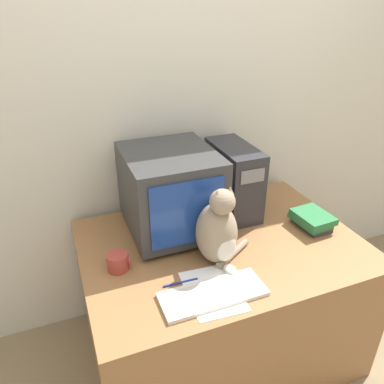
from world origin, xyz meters
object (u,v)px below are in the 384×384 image
keyboard (213,294)px  computer_tower (233,180)px  mug (118,262)px  crt_monitor (170,191)px  book_stack (312,220)px  cat (218,232)px  pen (181,283)px

keyboard → computer_tower: bearing=57.0°
computer_tower → mug: bearing=-158.2°
crt_monitor → mug: size_ratio=4.89×
book_stack → mug: book_stack is taller
keyboard → cat: bearing=61.1°
computer_tower → keyboard: size_ratio=0.90×
computer_tower → book_stack: 0.46m
computer_tower → pen: size_ratio=2.56×
crt_monitor → keyboard: crt_monitor is taller
crt_monitor → book_stack: 0.74m
keyboard → pen: 0.15m
crt_monitor → mug: crt_monitor is taller
pen → mug: 0.29m
book_stack → mug: (-1.00, 0.03, -0.00)m
crt_monitor → cat: size_ratio=1.28×
cat → keyboard: bearing=-127.8°
cat → mug: (-0.43, 0.10, -0.12)m
book_stack → pen: bearing=-168.4°
cat → crt_monitor: bearing=99.4°
keyboard → book_stack: size_ratio=2.00×
crt_monitor → mug: (-0.32, -0.22, -0.18)m
computer_tower → pen: 0.69m
computer_tower → cat: (-0.27, -0.38, -0.03)m
crt_monitor → cat: bearing=-71.7°
cat → pen: size_ratio=2.51×
book_stack → mug: bearing=178.4°
computer_tower → mug: size_ratio=3.89×
pen → crt_monitor: bearing=76.5°
crt_monitor → keyboard: 0.57m
mug → book_stack: bearing=-1.6°
cat → mug: cat is taller
pen → keyboard: bearing=-50.6°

